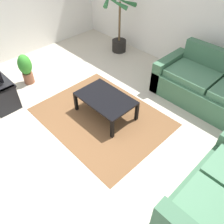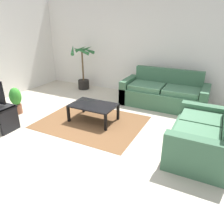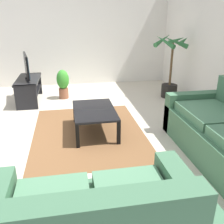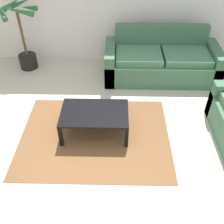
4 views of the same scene
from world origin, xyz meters
The scene contains 7 objects.
ground_plane centered at (0.00, 0.00, 0.00)m, with size 6.60×6.60×0.00m, color beige.
wall_back centered at (0.00, 3.00, 1.35)m, with size 6.00×0.06×2.70m, color silver.
couch_main centered at (1.17, 2.28, 0.30)m, with size 2.11×0.90×0.90m.
coffee_table centered at (0.03, 0.70, 0.34)m, with size 0.97×0.63×0.38m.
area_rug centered at (0.03, 0.60, 0.00)m, with size 2.20×1.70×0.01m, color brown.
potted_palm centered at (-1.47, 2.54, 0.59)m, with size 0.78×0.70×1.37m.
potted_plant_small centered at (-1.81, 0.22, 0.35)m, with size 0.27×0.27×0.63m.
Camera 1 is at (2.23, -1.29, 2.78)m, focal length 36.57 mm.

